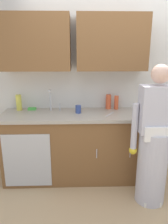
{
  "coord_description": "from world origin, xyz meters",
  "views": [
    {
      "loc": [
        -0.51,
        -2.07,
        1.74
      ],
      "look_at": [
        -0.42,
        0.55,
        1.0
      ],
      "focal_mm": 34.3,
      "sensor_mm": 36.0,
      "label": 1
    }
  ],
  "objects_px": {
    "bottle_dish_liquid": "(116,103)",
    "knife_on_counter": "(110,114)",
    "person_at_sink": "(154,147)",
    "bottle_cleaner_spray": "(108,102)",
    "sponge": "(32,109)",
    "sink": "(52,114)",
    "bottle_soap": "(19,103)",
    "cup_by_sink": "(78,109)"
  },
  "relations": [
    {
      "from": "bottle_soap",
      "to": "cup_by_sink",
      "type": "relative_size",
      "value": 2.06
    },
    {
      "from": "knife_on_counter",
      "to": "sponge",
      "type": "xyz_separation_m",
      "value": [
        -1.08,
        0.26,
        0.01
      ]
    },
    {
      "from": "person_at_sink",
      "to": "bottle_cleaner_spray",
      "type": "xyz_separation_m",
      "value": [
        -0.41,
        0.8,
        0.35
      ]
    },
    {
      "from": "bottle_dish_liquid",
      "to": "knife_on_counter",
      "type": "bearing_deg",
      "value": -116.5
    },
    {
      "from": "cup_by_sink",
      "to": "sponge",
      "type": "bearing_deg",
      "value": 164.03
    },
    {
      "from": "sink",
      "to": "bottle_cleaner_spray",
      "type": "distance_m",
      "value": 0.82
    },
    {
      "from": "bottle_cleaner_spray",
      "to": "sponge",
      "type": "bearing_deg",
      "value": -178.69
    },
    {
      "from": "bottle_dish_liquid",
      "to": "knife_on_counter",
      "type": "distance_m",
      "value": 0.3
    },
    {
      "from": "person_at_sink",
      "to": "bottle_soap",
      "type": "distance_m",
      "value": 1.88
    },
    {
      "from": "sink",
      "to": "person_at_sink",
      "type": "distance_m",
      "value": 1.35
    },
    {
      "from": "knife_on_counter",
      "to": "cup_by_sink",
      "type": "bearing_deg",
      "value": -68.59
    },
    {
      "from": "cup_by_sink",
      "to": "sponge",
      "type": "relative_size",
      "value": 0.98
    },
    {
      "from": "sink",
      "to": "knife_on_counter",
      "type": "xyz_separation_m",
      "value": [
        0.77,
        -0.06,
        0.02
      ]
    },
    {
      "from": "sink",
      "to": "person_at_sink",
      "type": "relative_size",
      "value": 0.31
    },
    {
      "from": "bottle_dish_liquid",
      "to": "bottle_cleaner_spray",
      "type": "bearing_deg",
      "value": 166.03
    },
    {
      "from": "sink",
      "to": "knife_on_counter",
      "type": "distance_m",
      "value": 0.77
    },
    {
      "from": "bottle_dish_liquid",
      "to": "bottle_soap",
      "type": "xyz_separation_m",
      "value": [
        -1.38,
        -0.01,
        0.01
      ]
    },
    {
      "from": "bottle_soap",
      "to": "knife_on_counter",
      "type": "xyz_separation_m",
      "value": [
        1.25,
        -0.25,
        -0.11
      ]
    },
    {
      "from": "bottle_cleaner_spray",
      "to": "bottle_dish_liquid",
      "type": "xyz_separation_m",
      "value": [
        0.11,
        -0.03,
        -0.01
      ]
    },
    {
      "from": "sink",
      "to": "cup_by_sink",
      "type": "height_order",
      "value": "sink"
    },
    {
      "from": "sink",
      "to": "sponge",
      "type": "xyz_separation_m",
      "value": [
        -0.31,
        0.19,
        0.03
      ]
    },
    {
      "from": "bottle_soap",
      "to": "sponge",
      "type": "distance_m",
      "value": 0.2
    },
    {
      "from": "person_at_sink",
      "to": "knife_on_counter",
      "type": "xyz_separation_m",
      "value": [
        -0.43,
        0.51,
        0.25
      ]
    },
    {
      "from": "person_at_sink",
      "to": "bottle_dish_liquid",
      "type": "height_order",
      "value": "person_at_sink"
    },
    {
      "from": "knife_on_counter",
      "to": "bottle_dish_liquid",
      "type": "bearing_deg",
      "value": -175.45
    },
    {
      "from": "bottle_cleaner_spray",
      "to": "knife_on_counter",
      "type": "bearing_deg",
      "value": -93.55
    },
    {
      "from": "bottle_cleaner_spray",
      "to": "cup_by_sink",
      "type": "relative_size",
      "value": 1.94
    },
    {
      "from": "bottle_soap",
      "to": "sponge",
      "type": "relative_size",
      "value": 2.0
    },
    {
      "from": "person_at_sink",
      "to": "knife_on_counter",
      "type": "bearing_deg",
      "value": 130.25
    },
    {
      "from": "cup_by_sink",
      "to": "person_at_sink",
      "type": "bearing_deg",
      "value": -34.35
    },
    {
      "from": "bottle_dish_liquid",
      "to": "bottle_soap",
      "type": "relative_size",
      "value": 0.89
    },
    {
      "from": "sink",
      "to": "bottle_cleaner_spray",
      "type": "bearing_deg",
      "value": 15.65
    },
    {
      "from": "cup_by_sink",
      "to": "bottle_dish_liquid",
      "type": "bearing_deg",
      "value": 18.77
    },
    {
      "from": "person_at_sink",
      "to": "bottle_soap",
      "type": "bearing_deg",
      "value": 155.81
    },
    {
      "from": "bottle_dish_liquid",
      "to": "bottle_soap",
      "type": "bearing_deg",
      "value": -179.57
    },
    {
      "from": "bottle_cleaner_spray",
      "to": "bottle_dish_liquid",
      "type": "distance_m",
      "value": 0.11
    },
    {
      "from": "bottle_cleaner_spray",
      "to": "sponge",
      "type": "xyz_separation_m",
      "value": [
        -1.1,
        -0.03,
        -0.09
      ]
    },
    {
      "from": "person_at_sink",
      "to": "bottle_soap",
      "type": "height_order",
      "value": "person_at_sink"
    },
    {
      "from": "sink",
      "to": "sponge",
      "type": "distance_m",
      "value": 0.37
    },
    {
      "from": "cup_by_sink",
      "to": "bottle_cleaner_spray",
      "type": "bearing_deg",
      "value": 26.06
    },
    {
      "from": "sink",
      "to": "bottle_dish_liquid",
      "type": "distance_m",
      "value": 0.92
    },
    {
      "from": "person_at_sink",
      "to": "knife_on_counter",
      "type": "height_order",
      "value": "person_at_sink"
    }
  ]
}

